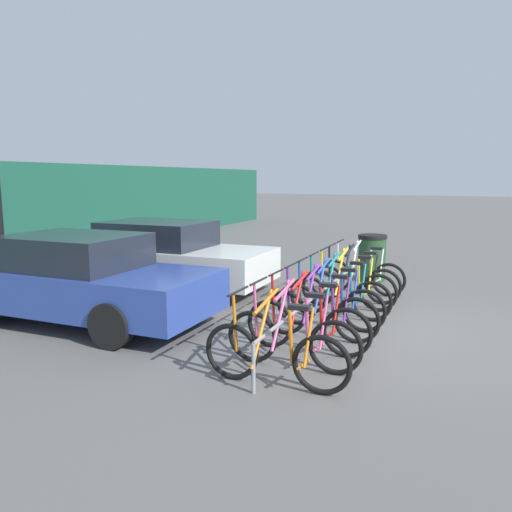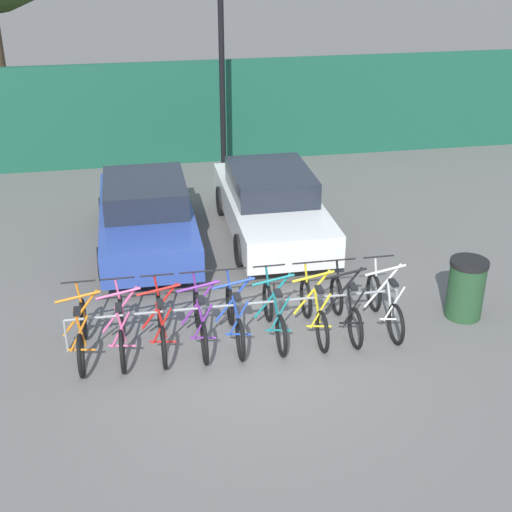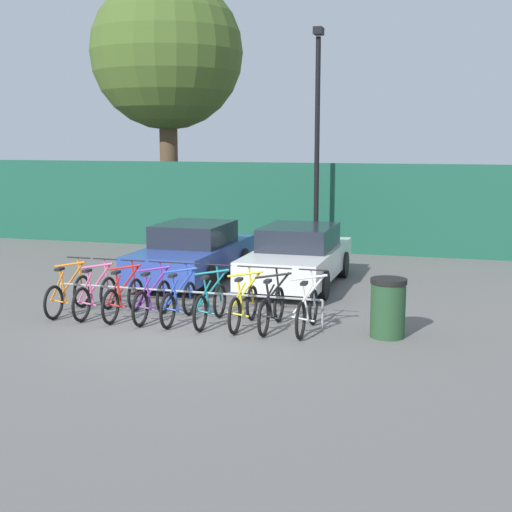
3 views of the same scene
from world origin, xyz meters
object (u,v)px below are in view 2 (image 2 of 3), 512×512
Objects in this scene: car_white at (271,203)px; trash_bin at (466,288)px; bicycle_teal at (274,316)px; bicycle_yellow at (314,312)px; lamp_post at (221,30)px; bike_rack at (237,307)px; bicycle_white at (385,305)px; bicycle_purple at (200,323)px; bicycle_red at (161,326)px; bicycle_pink at (121,330)px; bicycle_blue at (235,319)px; bicycle_black at (346,309)px; car_blue at (146,215)px; bicycle_orange at (82,334)px.

car_white reaches higher than trash_bin.
bicycle_teal is 4.00m from car_white.
lamp_post reaches higher than bicycle_yellow.
bike_rack is at bearing 177.02° from bicycle_yellow.
lamp_post is (-1.50, 7.97, 3.20)m from bicycle_white.
bicycle_purple and bicycle_teal have the same top height.
lamp_post is (1.51, 7.97, 3.20)m from bicycle_purple.
bicycle_yellow is at bearing -6.97° from bike_rack.
bicycle_red is 2.42m from bicycle_yellow.
bicycle_teal is at bearing 1.49° from bicycle_purple.
bicycle_blue is at bearing -3.97° from bicycle_pink.
bicycle_yellow is at bearing 2.80° from bicycle_blue.
bicycle_white is at bearing -177.98° from trash_bin.
bicycle_black is (2.95, 0.00, 0.00)m from bicycle_red.
car_blue reaches higher than bike_rack.
bicycle_purple is 3.00m from bicycle_white.
car_blue reaches higher than bicycle_yellow.
lamp_post reaches higher than bicycle_black.
bicycle_black is at bearing -2.78° from bicycle_teal.
bicycle_black is at bearing -3.97° from bicycle_pink.
bicycle_white is at bearing -2.78° from bicycle_teal.
bicycle_black is 3.95m from car_white.
bicycle_blue is 8.65m from lamp_post.
car_blue reaches higher than bicycle_purple.
bicycle_orange is 5.41m from car_white.
bicycle_white is at bearing 2.80° from bicycle_blue.
bicycle_purple is 1.00× the size of bicycle_white.
car_blue reaches higher than bicycle_blue.
bike_rack is 0.83× the size of lamp_post.
bicycle_teal is (2.97, 0.00, 0.00)m from bicycle_orange.
bicycle_blue is (0.54, 0.00, 0.00)m from bicycle_purple.
lamp_post is (0.91, 7.83, 3.07)m from bike_rack.
car_white is 0.70× the size of lamp_post.
bicycle_blue is (-0.06, -0.15, -0.13)m from bike_rack.
bicycle_purple is at bearing -179.35° from trash_bin.
bike_rack is at bearing 162.62° from bicycle_teal.
bicycle_orange is at bearing -107.17° from car_blue.
bicycle_teal is 1.00× the size of bicycle_yellow.
trash_bin is at bearing -36.23° from car_blue.
bicycle_yellow is 0.39× the size of car_blue.
bicycle_purple and bicycle_white have the same top height.
bicycle_black is at bearing -1.03° from bicycle_orange.
bicycle_blue is (1.15, 0.00, 0.00)m from bicycle_red.
trash_bin is at bearing 5.09° from bicycle_yellow.
bicycle_yellow is at bearing -2.41° from bicycle_red.
car_blue is at bearing 143.77° from trash_bin.
lamp_post is (-0.31, 7.97, 3.20)m from bicycle_yellow.
bicycle_red is 1.00× the size of bicycle_teal.
bicycle_red is at bearing -178.51° from bicycle_purple.
bicycle_teal is 0.27× the size of lamp_post.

